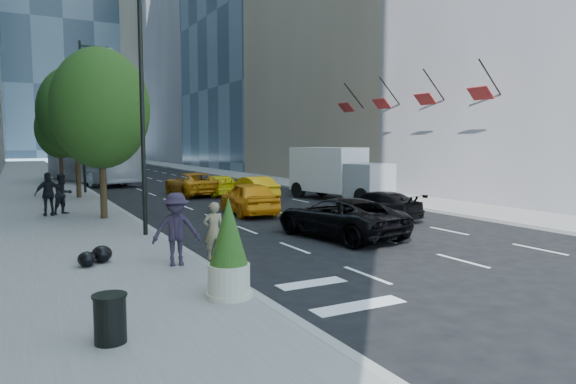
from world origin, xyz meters
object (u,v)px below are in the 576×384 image
black_sedan_mercedes (376,205)px  black_sedan_lincoln (339,217)px  skateboarder (214,235)px  city_bus (92,162)px  box_truck (338,173)px  trash_can (110,320)px  planter_shrub (229,250)px

black_sedan_mercedes → black_sedan_lincoln: bearing=23.9°
skateboarder → black_sedan_mercedes: (9.43, 4.62, -0.19)m
skateboarder → city_bus: (0.80, 32.73, 1.02)m
skateboarder → black_sedan_lincoln: size_ratio=0.31×
black_sedan_lincoln → city_bus: bearing=-90.6°
box_truck → skateboarder: bearing=-147.7°
skateboarder → trash_can: skateboarder is taller
box_truck → planter_shrub: 20.71m
planter_shrub → box_truck: bearing=49.9°
box_truck → city_bus: bearing=107.1°
box_truck → black_sedan_lincoln: bearing=-135.5°
black_sedan_mercedes → planter_shrub: (-10.43, -8.35, 0.54)m
skateboarder → black_sedan_mercedes: bearing=-147.1°
city_bus → box_truck: city_bus is taller
black_sedan_mercedes → planter_shrub: size_ratio=2.05×
city_bus → trash_can: (-4.50, -37.92, -1.31)m
trash_can → planter_shrub: bearing=28.4°
trash_can → black_sedan_lincoln: bearing=36.9°
city_bus → box_truck: bearing=-74.8°
skateboarder → box_truck: (12.34, 12.10, 0.78)m
city_bus → planter_shrub: (-1.80, -36.45, -0.67)m
skateboarder → black_sedan_mercedes: size_ratio=0.37×
city_bus → box_truck: size_ratio=1.90×
skateboarder → city_bus: 32.75m
box_truck → planter_shrub: bearing=-142.2°
black_sedan_mercedes → trash_can: black_sedan_mercedes is taller
black_sedan_mercedes → city_bus: (-8.63, 28.11, 1.21)m
skateboarder → planter_shrub: (-1.00, -3.73, 0.35)m
trash_can → planter_shrub: 3.14m
black_sedan_lincoln → box_truck: box_truck is taller
city_bus → trash_can: size_ratio=16.80×
black_sedan_lincoln → box_truck: 12.47m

